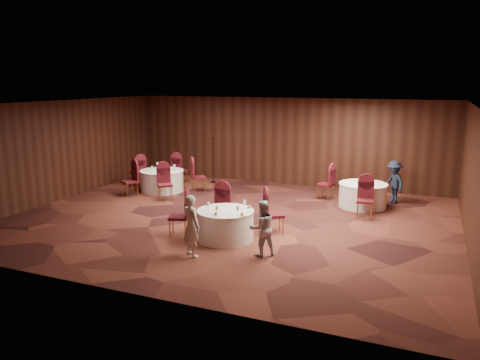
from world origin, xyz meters
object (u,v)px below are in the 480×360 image
at_px(woman_b, 262,228).
at_px(man_c, 394,182).
at_px(woman_a, 191,226).
at_px(mic_stand, 213,169).
at_px(table_right, 363,195).
at_px(table_left, 162,181).
at_px(table_main, 225,225).

relative_size(woman_b, man_c, 0.93).
bearing_deg(woman_a, mic_stand, -37.61).
bearing_deg(table_right, mic_stand, 166.00).
height_order(woman_a, man_c, woman_a).
relative_size(table_left, mic_stand, 0.89).
xyz_separation_m(table_main, man_c, (3.48, 5.23, 0.30)).
bearing_deg(woman_b, mic_stand, -97.18).
height_order(woman_b, man_c, man_c).
height_order(table_right, woman_a, woman_a).
bearing_deg(table_left, mic_stand, 62.47).
height_order(table_right, woman_b, woman_b).
bearing_deg(mic_stand, table_main, -61.67).
xyz_separation_m(table_left, woman_b, (5.35, -4.47, 0.25)).
distance_m(mic_stand, man_c, 6.64).
bearing_deg(woman_b, woman_a, -16.96).
height_order(table_main, woman_b, woman_b).
bearing_deg(woman_b, table_left, -80.82).
bearing_deg(table_right, woman_a, -117.13).
bearing_deg(mic_stand, table_left, -117.53).
relative_size(table_main, woman_a, 1.00).
xyz_separation_m(woman_b, man_c, (2.30, 5.89, 0.05)).
bearing_deg(man_c, woman_a, -67.44).
distance_m(woman_a, man_c, 7.50).
xyz_separation_m(table_right, woman_a, (-2.89, -5.65, 0.32)).
distance_m(table_main, woman_a, 1.35).
bearing_deg(table_left, table_main, -42.52).
distance_m(table_main, mic_stand, 6.60).
bearing_deg(man_c, table_main, -71.36).
xyz_separation_m(woman_a, woman_b, (1.42, 0.63, -0.07)).
bearing_deg(mic_stand, woman_a, -67.82).
bearing_deg(table_right, table_main, -121.33).
distance_m(table_left, mic_stand, 2.24).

